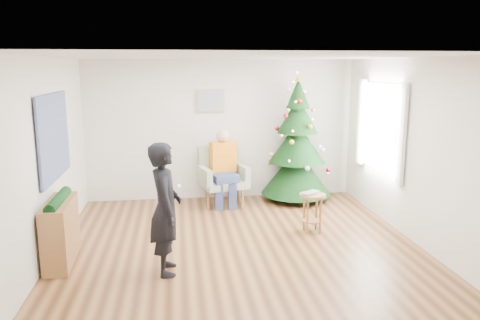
{
  "coord_description": "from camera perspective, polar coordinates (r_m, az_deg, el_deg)",
  "views": [
    {
      "loc": [
        -0.83,
        -6.18,
        2.48
      ],
      "look_at": [
        0.1,
        0.6,
        1.1
      ],
      "focal_mm": 35.0,
      "sensor_mm": 36.0,
      "label": 1
    }
  ],
  "objects": [
    {
      "name": "stool",
      "position": [
        7.19,
        8.78,
        -6.36
      ],
      "size": [
        0.4,
        0.4,
        0.59
      ],
      "rotation": [
        0.0,
        0.0,
        0.34
      ],
      "color": "brown",
      "rests_on": "floor"
    },
    {
      "name": "garland",
      "position": [
        6.33,
        -21.29,
        -4.6
      ],
      "size": [
        0.14,
        0.9,
        0.14
      ],
      "primitive_type": "cylinder",
      "rotation": [
        1.57,
        0.0,
        0.0
      ],
      "color": "black",
      "rests_on": "console"
    },
    {
      "name": "ceiling",
      "position": [
        6.24,
        -0.17,
        12.5
      ],
      "size": [
        5.0,
        5.0,
        0.0
      ],
      "primitive_type": "plane",
      "rotation": [
        3.14,
        0.0,
        0.0
      ],
      "color": "white",
      "rests_on": "wall_back"
    },
    {
      "name": "framed_picture",
      "position": [
        8.69,
        -3.66,
        7.22
      ],
      "size": [
        0.52,
        0.05,
        0.42
      ],
      "color": "tan",
      "rests_on": "wall_back"
    },
    {
      "name": "game_controller",
      "position": [
        5.58,
        -7.42,
        -3.29
      ],
      "size": [
        0.04,
        0.13,
        0.04
      ],
      "primitive_type": "cube",
      "rotation": [
        0.0,
        0.0,
        0.05
      ],
      "color": "white",
      "rests_on": "standing_man"
    },
    {
      "name": "window_panel",
      "position": [
        7.96,
        16.78,
        3.85
      ],
      "size": [
        0.04,
        1.3,
        1.4
      ],
      "primitive_type": "cube",
      "color": "white",
      "rests_on": "wall_right"
    },
    {
      "name": "console",
      "position": [
        6.45,
        -21.02,
        -8.19
      ],
      "size": [
        0.34,
        1.01,
        0.8
      ],
      "primitive_type": "cube",
      "rotation": [
        0.0,
        0.0,
        0.04
      ],
      "color": "brown",
      "rests_on": "floor"
    },
    {
      "name": "wall_left",
      "position": [
        6.51,
        -22.53,
        0.08
      ],
      "size": [
        0.0,
        5.0,
        5.0
      ],
      "primitive_type": "plane",
      "rotation": [
        1.57,
        0.0,
        1.57
      ],
      "color": "silver",
      "rests_on": "floor"
    },
    {
      "name": "armchair",
      "position": [
        8.55,
        -2.13,
        -2.8
      ],
      "size": [
        0.94,
        0.9,
        1.03
      ],
      "rotation": [
        0.0,
        0.0,
        0.24
      ],
      "color": "gray",
      "rests_on": "floor"
    },
    {
      "name": "christmas_tree",
      "position": [
        8.71,
        6.97,
        1.91
      ],
      "size": [
        1.3,
        1.3,
        2.35
      ],
      "rotation": [
        0.0,
        0.0,
        -0.33
      ],
      "color": "#3F2816",
      "rests_on": "floor"
    },
    {
      "name": "floor",
      "position": [
        6.71,
        -0.15,
        -10.29
      ],
      "size": [
        5.0,
        5.0,
        0.0
      ],
      "primitive_type": "plane",
      "color": "brown",
      "rests_on": "ground"
    },
    {
      "name": "seated_person",
      "position": [
        8.42,
        -2.0,
        -0.81
      ],
      "size": [
        0.53,
        0.7,
        1.35
      ],
      "rotation": [
        0.0,
        0.0,
        0.24
      ],
      "color": "navy",
      "rests_on": "armchair"
    },
    {
      "name": "tapestry",
      "position": [
        6.75,
        -21.73,
        2.66
      ],
      "size": [
        0.03,
        1.5,
        1.15
      ],
      "primitive_type": "cube",
      "color": "black",
      "rests_on": "wall_left"
    },
    {
      "name": "standing_man",
      "position": [
        5.69,
        -9.09,
        -5.88
      ],
      "size": [
        0.41,
        0.61,
        1.61
      ],
      "primitive_type": "imported",
      "rotation": [
        0.0,
        0.0,
        1.62
      ],
      "color": "black",
      "rests_on": "floor"
    },
    {
      "name": "wall_front",
      "position": [
        3.95,
        4.68,
        -6.02
      ],
      "size": [
        5.0,
        0.0,
        5.0
      ],
      "primitive_type": "plane",
      "rotation": [
        -1.57,
        0.0,
        0.0
      ],
      "color": "silver",
      "rests_on": "floor"
    },
    {
      "name": "wall_right",
      "position": [
        7.12,
        20.21,
        1.15
      ],
      "size": [
        0.0,
        5.0,
        5.0
      ],
      "primitive_type": "plane",
      "rotation": [
        1.57,
        0.0,
        -1.57
      ],
      "color": "silver",
      "rests_on": "floor"
    },
    {
      "name": "laptop",
      "position": [
        7.1,
        8.86,
        -4.02
      ],
      "size": [
        0.39,
        0.37,
        0.03
      ],
      "primitive_type": "imported",
      "rotation": [
        0.0,
        0.0,
        0.69
      ],
      "color": "silver",
      "rests_on": "stool"
    },
    {
      "name": "curtains",
      "position": [
        7.95,
        16.58,
        3.85
      ],
      "size": [
        0.05,
        1.75,
        1.5
      ],
      "color": "white",
      "rests_on": "wall_right"
    },
    {
      "name": "wall_back",
      "position": [
        8.8,
        -2.33,
        3.69
      ],
      "size": [
        5.0,
        0.0,
        5.0
      ],
      "primitive_type": "plane",
      "rotation": [
        1.57,
        0.0,
        0.0
      ],
      "color": "silver",
      "rests_on": "floor"
    }
  ]
}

